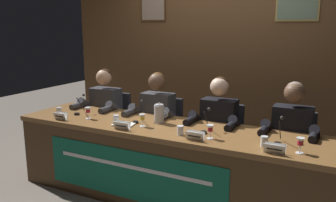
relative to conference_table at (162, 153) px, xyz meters
The scene contains 29 objects.
ground_plane 0.53m from the conference_table, 87.32° to the left, with size 12.00×12.00×0.00m, color #70665B.
wall_back_panelled 1.75m from the conference_table, 89.78° to the left, with size 4.42×0.14×2.60m.
conference_table is the anchor object (origin of this frame).
chair_far_left 1.29m from the conference_table, 147.80° to the left, with size 0.44×0.44×0.88m.
panelist_far_left 1.21m from the conference_table, 155.89° to the left, with size 0.51×0.48×1.21m.
nameplate_far_left 1.15m from the conference_table, behind, with size 0.15×0.06×0.08m.
juice_glass_far_left 0.93m from the conference_table, behind, with size 0.06×0.06×0.12m.
water_cup_far_left 1.29m from the conference_table, behind, with size 0.06×0.06×0.08m.
microphone_far_left 1.14m from the conference_table, behind, with size 0.06×0.17×0.22m.
chair_center_left 0.78m from the conference_table, 117.67° to the left, with size 0.44×0.44×0.88m.
panelist_center_left 0.63m from the conference_table, 126.42° to the left, with size 0.51×0.48×1.21m.
nameplate_center_left 0.47m from the conference_table, 148.99° to the right, with size 0.17×0.06×0.08m.
juice_glass_center_left 0.39m from the conference_table, behind, with size 0.06×0.06×0.12m.
water_cup_center_left 0.58m from the conference_table, behind, with size 0.06×0.06×0.08m.
microphone_center_left 0.47m from the conference_table, 164.09° to the left, with size 0.06×0.17×0.22m.
chair_center_right 0.78m from the conference_table, 61.65° to the left, with size 0.44×0.44×0.88m.
panelist_center_right 0.64m from the conference_table, 52.80° to the left, with size 0.51×0.48×1.21m.
nameplate_center_right 0.53m from the conference_table, 22.79° to the right, with size 0.16×0.06×0.08m.
juice_glass_center_right 0.61m from the conference_table, ahead, with size 0.06×0.06×0.12m.
water_cup_center_right 0.38m from the conference_table, 21.96° to the right, with size 0.06×0.06×0.08m.
microphone_center_right 0.52m from the conference_table, 12.23° to the left, with size 0.06×0.17×0.22m.
chair_far_right 1.30m from the conference_table, 31.95° to the left, with size 0.44×0.44×0.88m.
panelist_far_right 1.22m from the conference_table, 23.91° to the left, with size 0.51×0.48×1.21m.
nameplate_far_right 1.13m from the conference_table, 10.08° to the right, with size 0.16×0.06×0.08m.
juice_glass_far_right 1.29m from the conference_table, ahead, with size 0.06×0.06×0.12m.
water_cup_far_right 1.01m from the conference_table, ahead, with size 0.06×0.06×0.08m.
microphone_far_right 1.11m from the conference_table, ahead, with size 0.06×0.17×0.22m.
water_pitcher_central 0.40m from the conference_table, 126.21° to the left, with size 0.15×0.10×0.21m.
document_stack_center_left 0.48m from the conference_table, behind, with size 0.24×0.19×0.01m.
Camera 1 is at (1.51, -2.94, 1.71)m, focal length 37.52 mm.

